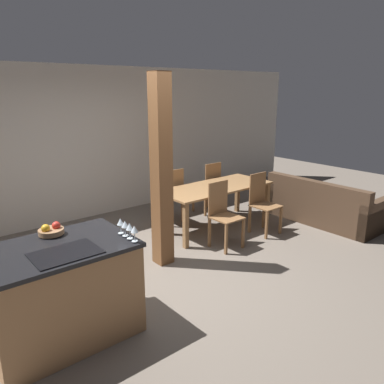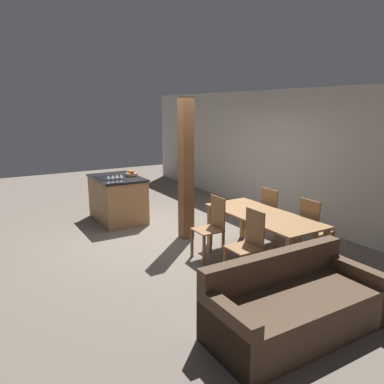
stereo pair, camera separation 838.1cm
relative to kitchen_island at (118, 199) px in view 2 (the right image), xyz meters
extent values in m
plane|color=#665B51|center=(1.46, 0.38, -0.47)|extent=(16.00, 16.00, 0.00)
cube|color=beige|center=(1.46, 3.15, 0.88)|extent=(11.20, 0.08, 2.70)
cube|color=#9E7047|center=(0.00, 0.00, -0.02)|extent=(1.29, 0.86, 0.89)
cube|color=black|center=(0.00, 0.00, 0.44)|extent=(1.33, 0.90, 0.04)
cube|color=black|center=(0.00, -0.21, 0.47)|extent=(0.56, 0.40, 0.01)
cylinder|color=#99704C|center=(0.06, 0.30, 0.50)|extent=(0.24, 0.24, 0.05)
sphere|color=red|center=(0.11, 0.30, 0.55)|extent=(0.08, 0.08, 0.08)
sphere|color=gold|center=(0.01, 0.29, 0.55)|extent=(0.08, 0.08, 0.08)
cylinder|color=silver|center=(0.59, -0.37, 0.48)|extent=(0.06, 0.06, 0.00)
cylinder|color=silver|center=(0.59, -0.37, 0.52)|extent=(0.01, 0.01, 0.09)
cone|color=silver|center=(0.59, -0.37, 0.59)|extent=(0.07, 0.07, 0.06)
cylinder|color=silver|center=(0.59, -0.29, 0.48)|extent=(0.06, 0.06, 0.00)
cylinder|color=silver|center=(0.59, -0.29, 0.52)|extent=(0.01, 0.01, 0.09)
cone|color=silver|center=(0.59, -0.29, 0.59)|extent=(0.07, 0.07, 0.06)
cylinder|color=silver|center=(0.59, -0.20, 0.48)|extent=(0.06, 0.06, 0.00)
cylinder|color=silver|center=(0.59, -0.20, 0.52)|extent=(0.01, 0.01, 0.09)
cone|color=silver|center=(0.59, -0.20, 0.59)|extent=(0.07, 0.07, 0.06)
cylinder|color=silver|center=(0.59, -0.12, 0.48)|extent=(0.06, 0.06, 0.00)
cylinder|color=silver|center=(0.59, -0.12, 0.52)|extent=(0.01, 0.01, 0.09)
cone|color=silver|center=(0.59, -0.12, 0.59)|extent=(0.07, 0.07, 0.06)
cube|color=olive|center=(3.11, 1.23, 0.25)|extent=(1.98, 0.85, 0.03)
cube|color=olive|center=(2.18, 0.87, -0.12)|extent=(0.07, 0.07, 0.70)
cube|color=olive|center=(4.04, 0.87, -0.12)|extent=(0.07, 0.07, 0.70)
cube|color=olive|center=(2.18, 1.59, -0.12)|extent=(0.07, 0.07, 0.70)
cube|color=olive|center=(4.04, 1.59, -0.12)|extent=(0.07, 0.07, 0.70)
cube|color=brown|center=(2.66, 0.50, 0.00)|extent=(0.40, 0.40, 0.02)
cube|color=brown|center=(2.66, 0.69, 0.26)|extent=(0.38, 0.02, 0.50)
cube|color=brown|center=(2.49, 0.32, -0.24)|extent=(0.04, 0.04, 0.46)
cube|color=brown|center=(2.84, 0.32, -0.24)|extent=(0.04, 0.04, 0.46)
cube|color=brown|center=(2.49, 0.68, -0.24)|extent=(0.04, 0.04, 0.46)
cube|color=brown|center=(2.84, 0.68, -0.24)|extent=(0.04, 0.04, 0.46)
cube|color=brown|center=(3.56, 0.50, 0.00)|extent=(0.40, 0.40, 0.02)
cube|color=brown|center=(3.56, 0.69, 0.26)|extent=(0.38, 0.02, 0.50)
cube|color=brown|center=(3.38, 0.32, -0.24)|extent=(0.04, 0.04, 0.46)
cube|color=brown|center=(3.73, 0.32, -0.24)|extent=(0.04, 0.04, 0.46)
cube|color=brown|center=(3.38, 0.68, -0.24)|extent=(0.04, 0.04, 0.46)
cube|color=brown|center=(3.73, 0.68, -0.24)|extent=(0.04, 0.04, 0.46)
cube|color=brown|center=(2.66, 1.95, 0.00)|extent=(0.40, 0.40, 0.02)
cube|color=brown|center=(2.66, 1.76, 0.26)|extent=(0.38, 0.02, 0.50)
cube|color=brown|center=(2.84, 2.13, -0.24)|extent=(0.04, 0.04, 0.46)
cube|color=brown|center=(2.49, 2.13, -0.24)|extent=(0.04, 0.04, 0.46)
cube|color=brown|center=(2.84, 1.78, -0.24)|extent=(0.04, 0.04, 0.46)
cube|color=brown|center=(2.49, 1.78, -0.24)|extent=(0.04, 0.04, 0.46)
cube|color=brown|center=(3.56, 1.95, 0.00)|extent=(0.40, 0.40, 0.02)
cube|color=brown|center=(3.56, 1.76, 0.26)|extent=(0.38, 0.02, 0.50)
cube|color=brown|center=(3.73, 2.13, -0.24)|extent=(0.04, 0.04, 0.46)
cube|color=brown|center=(3.38, 2.13, -0.24)|extent=(0.04, 0.04, 0.46)
cube|color=brown|center=(3.73, 1.78, -0.24)|extent=(0.04, 0.04, 0.46)
cube|color=brown|center=(3.38, 1.78, -0.24)|extent=(0.04, 0.04, 0.46)
cube|color=#473323|center=(4.83, 0.20, -0.24)|extent=(0.87, 1.94, 0.45)
cube|color=#473323|center=(4.48, 0.20, 0.15)|extent=(0.17, 1.94, 0.34)
cube|color=#473323|center=(4.82, -0.70, -0.17)|extent=(0.86, 0.15, 0.59)
cube|color=#473323|center=(4.84, 1.10, -0.17)|extent=(0.86, 0.15, 0.59)
cube|color=brown|center=(1.65, 0.70, 0.79)|extent=(0.22, 0.22, 2.51)
camera|label=1|loc=(-1.05, -3.18, 1.83)|focal=35.00mm
camera|label=2|loc=(7.31, -2.56, 1.88)|focal=35.00mm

